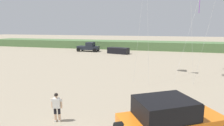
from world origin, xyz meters
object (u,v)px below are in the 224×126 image
at_px(distant_pickup, 89,47).
at_px(distant_sedan, 118,51).
at_px(person_watching, 57,106).
at_px(jeep, 169,122).

xyz_separation_m(distant_pickup, distant_sedan, (7.02, -1.82, -0.34)).
bearing_deg(person_watching, distant_sedan, 96.19).
bearing_deg(distant_sedan, jeep, -58.71).
relative_size(distant_pickup, distant_sedan, 1.10).
xyz_separation_m(jeep, distant_sedan, (-8.89, 28.57, -0.60)).
bearing_deg(distant_pickup, person_watching, -71.27).
distance_m(jeep, distant_pickup, 34.30).
bearing_deg(distant_pickup, jeep, -62.37).
height_order(distant_pickup, distant_sedan, distant_pickup).
bearing_deg(jeep, distant_pickup, 117.63).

